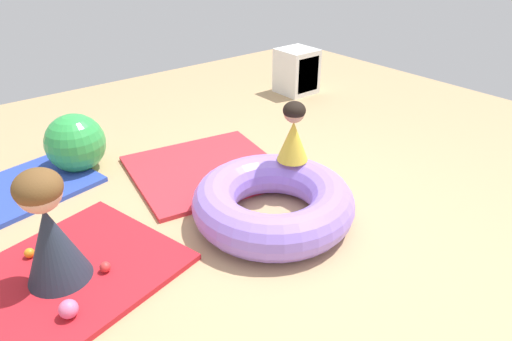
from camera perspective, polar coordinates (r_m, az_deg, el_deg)
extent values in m
plane|color=tan|center=(3.47, 2.97, -6.38)|extent=(8.00, 8.00, 0.00)
cube|color=#2D47B7|center=(4.26, -28.44, -2.71)|extent=(1.49, 1.07, 0.04)
cube|color=red|center=(4.15, -6.28, 0.15)|extent=(1.43, 1.37, 0.04)
cube|color=red|center=(3.19, -22.91, -12.30)|extent=(1.59, 1.38, 0.04)
torus|color=#9975EA|center=(3.40, 2.12, -3.96)|extent=(1.20, 1.20, 0.32)
cone|color=yellow|center=(3.58, 4.61, 3.69)|extent=(0.33, 0.33, 0.32)
sphere|color=tan|center=(3.49, 4.76, 7.19)|extent=(0.16, 0.16, 0.16)
ellipsoid|color=black|center=(3.48, 4.77, 7.44)|extent=(0.17, 0.17, 0.14)
cone|color=#232D3D|center=(3.03, -23.88, -8.36)|extent=(0.39, 0.39, 0.50)
sphere|color=#DBAD89|center=(2.84, -25.33, -2.37)|extent=(0.25, 0.25, 0.25)
ellipsoid|color=brown|center=(2.82, -25.44, -1.93)|extent=(0.27, 0.27, 0.21)
sphere|color=yellow|center=(4.06, -26.74, -2.73)|extent=(0.09, 0.09, 0.09)
sphere|color=orange|center=(3.40, -26.27, -9.15)|extent=(0.07, 0.07, 0.07)
sphere|color=blue|center=(3.76, -4.41, -1.74)|extent=(0.11, 0.11, 0.11)
sphere|color=red|center=(3.10, -18.19, -11.30)|extent=(0.07, 0.07, 0.07)
sphere|color=pink|center=(2.86, -22.22, -15.60)|extent=(0.11, 0.11, 0.11)
sphere|color=green|center=(4.36, -21.48, 3.19)|extent=(0.52, 0.52, 0.52)
cube|color=white|center=(6.06, 5.03, 12.18)|extent=(0.44, 0.44, 0.56)
cube|color=#2D2D33|center=(5.98, 5.84, 11.91)|extent=(0.34, 0.20, 0.44)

